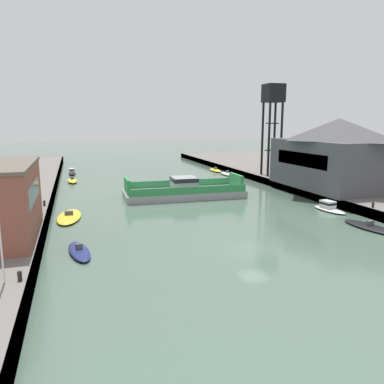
{
  "coord_description": "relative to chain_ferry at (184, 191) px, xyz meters",
  "views": [
    {
      "loc": [
        -15.26,
        -29.54,
        11.54
      ],
      "look_at": [
        0.0,
        19.14,
        2.0
      ],
      "focal_mm": 35.26,
      "sensor_mm": 36.0,
      "label": 1
    }
  ],
  "objects": [
    {
      "name": "bollard_right_far",
      "position": [
        18.41,
        -6.06,
        0.65
      ],
      "size": [
        0.32,
        0.32,
        0.71
      ],
      "color": "black",
      "rests_on": "quay_right"
    },
    {
      "name": "quay_right",
      "position": [
        31.56,
        -5.52,
        -0.38
      ],
      "size": [
        28.0,
        140.0,
        1.26
      ],
      "color": "slate",
      "rests_on": "ground"
    },
    {
      "name": "bollard_left_fore",
      "position": [
        -19.78,
        -29.52,
        0.65
      ],
      "size": [
        0.32,
        0.32,
        0.71
      ],
      "color": "black",
      "rests_on": "quay_left"
    },
    {
      "name": "bollard_left_far",
      "position": [
        -19.78,
        -6.12,
        0.65
      ],
      "size": [
        0.32,
        0.32,
        0.71
      ],
      "color": "black",
      "rests_on": "quay_left"
    },
    {
      "name": "moored_boat_mid_left",
      "position": [
        15.73,
        27.51,
        -0.73
      ],
      "size": [
        2.04,
        6.35,
        1.03
      ],
      "color": "yellow",
      "rests_on": "ground"
    },
    {
      "name": "bollard_left_mid",
      "position": [
        -19.78,
        -22.27,
        0.65
      ],
      "size": [
        0.32,
        0.32,
        0.71
      ],
      "color": "black",
      "rests_on": "quay_left"
    },
    {
      "name": "crane_tower",
      "position": [
        20.54,
        10.06,
        13.9
      ],
      "size": [
        3.4,
        3.4,
        17.24
      ],
      "color": "black",
      "rests_on": "quay_right"
    },
    {
      "name": "bollard_right_aft",
      "position": [
        18.41,
        -19.03,
        0.65
      ],
      "size": [
        0.32,
        0.32,
        0.71
      ],
      "color": "black",
      "rests_on": "quay_right"
    },
    {
      "name": "warehouse_shed",
      "position": [
        23.77,
        -5.07,
        5.66
      ],
      "size": [
        13.24,
        18.64,
        10.81
      ],
      "color": "#4C4C51",
      "rests_on": "quay_right"
    },
    {
      "name": "ground_plane",
      "position": [
        -0.69,
        -25.52,
        -1.01
      ],
      "size": [
        400.0,
        400.0,
        0.0
      ],
      "primitive_type": "plane",
      "color": "#4C6656"
    },
    {
      "name": "moored_boat_upstream_a",
      "position": [
        14.6,
        -22.85,
        -0.8
      ],
      "size": [
        3.06,
        7.03,
        0.89
      ],
      "color": "black",
      "rests_on": "ground"
    },
    {
      "name": "moored_boat_far_left",
      "position": [
        -16.92,
        -8.3,
        -0.79
      ],
      "size": [
        3.54,
        8.08,
        0.92
      ],
      "color": "yellow",
      "rests_on": "ground"
    },
    {
      "name": "bollard_left_aft",
      "position": [
        -19.78,
        -18.61,
        0.65
      ],
      "size": [
        0.32,
        0.32,
        0.71
      ],
      "color": "black",
      "rests_on": "quay_left"
    },
    {
      "name": "moored_boat_far_right",
      "position": [
        15.59,
        -14.48,
        -0.51
      ],
      "size": [
        2.38,
        5.36,
        1.34
      ],
      "color": "white",
      "rests_on": "ground"
    },
    {
      "name": "moored_boat_mid_right",
      "position": [
        -16.53,
        20.55,
        -0.7
      ],
      "size": [
        2.1,
        5.7,
        1.09
      ],
      "color": "yellow",
      "rests_on": "ground"
    },
    {
      "name": "moored_boat_upstream_b",
      "position": [
        -16.56,
        32.08,
        -0.52
      ],
      "size": [
        1.57,
        5.21,
        1.33
      ],
      "color": "black",
      "rests_on": "ground"
    },
    {
      "name": "moored_boat_near_left",
      "position": [
        -15.97,
        -21.6,
        -0.78
      ],
      "size": [
        2.46,
        5.99,
        0.92
      ],
      "color": "navy",
      "rests_on": "ground"
    },
    {
      "name": "moored_boat_near_right",
      "position": [
        15.77,
        20.32,
        -0.7
      ],
      "size": [
        2.0,
        5.8,
        1.1
      ],
      "color": "white",
      "rests_on": "ground"
    },
    {
      "name": "chain_ferry",
      "position": [
        0.0,
        0.0,
        0.0
      ],
      "size": [
        18.52,
        7.59,
        3.3
      ],
      "color": "#939399",
      "rests_on": "ground"
    }
  ]
}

